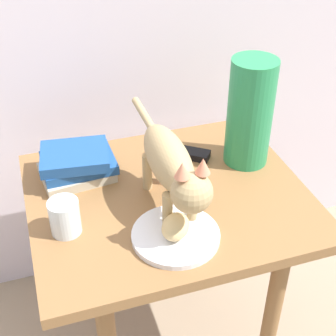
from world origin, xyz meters
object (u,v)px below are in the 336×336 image
side_table (168,221)px  bread_roll (176,227)px  book_stack (77,164)px  green_vase (250,113)px  candle_jar (65,219)px  tv_remote (183,152)px  plate (176,235)px  cat (172,166)px

side_table → bread_roll: bread_roll is taller
bread_roll → book_stack: 0.35m
book_stack → green_vase: (0.45, -0.07, 0.11)m
green_vase → candle_jar: (-0.51, -0.14, -0.11)m
side_table → tv_remote: 0.21m
plate → tv_remote: (0.13, 0.31, 0.00)m
plate → cat: cat is taller
side_table → green_vase: bearing=17.6°
cat → candle_jar: bearing=178.7°
candle_jar → plate: bearing=-23.1°
book_stack → candle_jar: candle_jar is taller
plate → green_vase: (0.28, 0.24, 0.14)m
cat → candle_jar: size_ratio=5.64×
green_vase → tv_remote: green_vase is taller
candle_jar → tv_remote: (0.36, 0.21, -0.03)m
green_vase → cat: bearing=-151.1°
bread_roll → tv_remote: 0.34m
book_stack → cat: bearing=-47.3°
bread_roll → candle_jar: (-0.23, 0.10, -0.00)m
plate → tv_remote: 0.33m
green_vase → book_stack: bearing=171.8°
side_table → green_vase: 0.35m
plate → green_vase: bearing=39.9°
bread_roll → tv_remote: bread_roll is taller
plate → cat: size_ratio=0.42×
tv_remote → candle_jar: bearing=-112.8°
side_table → cat: bearing=-99.4°
bread_roll → candle_jar: bearing=155.7°
bread_roll → green_vase: (0.29, 0.24, 0.11)m
plate → bread_roll: 0.03m
plate → bread_roll: bearing=-112.4°
green_vase → candle_jar: bearing=-165.0°
plate → book_stack: bearing=119.6°
bread_roll → book_stack: (-0.17, 0.31, 0.00)m
tv_remote → cat: bearing=-79.1°
tv_remote → green_vase: bearing=11.7°
plate → candle_jar: 0.25m
plate → candle_jar: size_ratio=2.36×
side_table → green_vase: size_ratio=2.36×
green_vase → tv_remote: (-0.16, 0.07, -0.14)m
side_table → plate: (-0.03, -0.16, 0.10)m
plate → bread_roll: (-0.00, -0.01, 0.03)m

